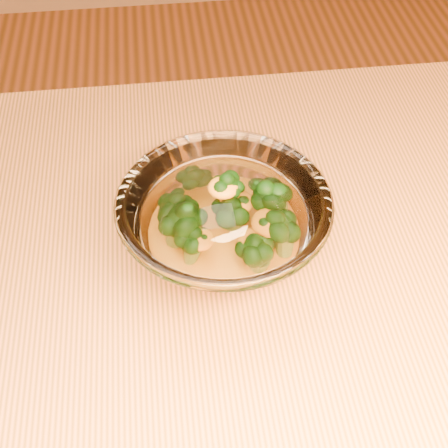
% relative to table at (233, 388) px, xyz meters
% --- Properties ---
extents(table, '(1.20, 0.80, 0.75)m').
position_rel_table_xyz_m(table, '(0.00, 0.00, 0.00)').
color(table, '#E17E43').
rests_on(table, ground).
extents(glass_bowl, '(0.20, 0.20, 0.09)m').
position_rel_table_xyz_m(glass_bowl, '(0.00, 0.09, 0.15)').
color(glass_bowl, white).
rests_on(glass_bowl, table).
extents(cheese_sauce, '(0.10, 0.10, 0.03)m').
position_rel_table_xyz_m(cheese_sauce, '(0.00, 0.09, 0.13)').
color(cheese_sauce, orange).
rests_on(cheese_sauce, glass_bowl).
extents(broccoli_heap, '(0.13, 0.12, 0.07)m').
position_rel_table_xyz_m(broccoli_heap, '(0.00, 0.09, 0.16)').
color(broccoli_heap, black).
rests_on(broccoli_heap, cheese_sauce).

